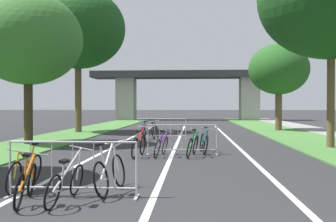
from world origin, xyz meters
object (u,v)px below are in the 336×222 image
object	(u,v)px
tree_right_oak_mid	(279,69)
bicycle_yellow_6	(26,171)
crowd_barrier_second	(182,140)
bicycle_green_2	(193,145)
bicycle_orange_4	(26,183)
bicycle_black_7	(155,131)
crowd_barrier_third	(163,129)
tree_left_pine_near	(28,39)
bicycle_teal_3	(204,143)
bicycle_red_9	(139,145)
crowd_barrier_nearest	(73,169)
tree_left_maple_mid	(78,29)
bicycle_silver_0	(66,183)
bicycle_white_5	(110,173)
bicycle_blue_1	(143,132)
bicycle_purple_8	(161,146)

from	to	relation	value
tree_right_oak_mid	bicycle_yellow_6	world-z (taller)	tree_right_oak_mid
crowd_barrier_second	bicycle_green_2	size ratio (longest dim) A/B	1.41
bicycle_orange_4	bicycle_black_7	size ratio (longest dim) A/B	0.98
crowd_barrier_third	tree_left_pine_near	bearing A→B (deg)	-149.60
bicycle_teal_3	crowd_barrier_third	bearing A→B (deg)	-77.25
tree_right_oak_mid	bicycle_red_9	distance (m)	16.01
bicycle_orange_4	bicycle_yellow_6	bearing A→B (deg)	101.86
tree_right_oak_mid	crowd_barrier_nearest	world-z (taller)	tree_right_oak_mid
tree_left_maple_mid	bicycle_orange_4	distance (m)	18.94
crowd_barrier_second	bicycle_silver_0	distance (m)	6.96
tree_left_pine_near	bicycle_white_5	distance (m)	11.29
bicycle_black_7	tree_left_maple_mid	bearing A→B (deg)	148.45
bicycle_white_5	bicycle_red_9	size ratio (longest dim) A/B	0.97
bicycle_teal_3	bicycle_blue_1	bearing A→B (deg)	-67.29
bicycle_orange_4	bicycle_black_7	distance (m)	13.57
crowd_barrier_third	bicycle_silver_0	distance (m)	13.03
tree_left_pine_near	bicycle_green_2	world-z (taller)	tree_left_pine_near
bicycle_white_5	bicycle_teal_3	bearing A→B (deg)	79.60
tree_left_maple_mid	crowd_barrier_second	size ratio (longest dim) A/B	3.69
tree_left_pine_near	bicycle_orange_4	distance (m)	11.48
bicycle_blue_1	bicycle_red_9	xyz separation A→B (m)	(0.67, -6.36, 0.01)
crowd_barrier_second	bicycle_purple_8	xyz separation A→B (m)	(-0.69, -0.44, -0.16)
tree_right_oak_mid	bicycle_orange_4	xyz separation A→B (m)	(-8.64, -19.81, -3.78)
bicycle_blue_1	bicycle_green_2	xyz separation A→B (m)	(2.47, -6.16, 0.01)
bicycle_blue_1	crowd_barrier_third	bearing A→B (deg)	16.12
bicycle_blue_1	bicycle_white_5	bearing A→B (deg)	-99.17
bicycle_red_9	bicycle_black_7	bearing A→B (deg)	97.83
crowd_barrier_third	bicycle_blue_1	distance (m)	1.06
bicycle_silver_0	bicycle_black_7	world-z (taller)	bicycle_silver_0
tree_right_oak_mid	bicycle_orange_4	bearing A→B (deg)	-113.55
tree_left_pine_near	tree_right_oak_mid	bearing A→B (deg)	37.90
tree_left_pine_near	bicycle_black_7	world-z (taller)	tree_left_pine_near
crowd_barrier_third	tree_left_maple_mid	bearing A→B (deg)	142.85
crowd_barrier_nearest	bicycle_silver_0	bearing A→B (deg)	-88.82
bicycle_yellow_6	bicycle_white_5	bearing A→B (deg)	174.27
tree_left_maple_mid	bicycle_orange_4	world-z (taller)	tree_left_maple_mid
tree_right_oak_mid	bicycle_black_7	world-z (taller)	tree_right_oak_mid
bicycle_yellow_6	bicycle_red_9	world-z (taller)	bicycle_red_9
crowd_barrier_second	bicycle_teal_3	xyz separation A→B (m)	(0.76, 0.56, -0.14)
tree_left_maple_mid	bicycle_silver_0	distance (m)	19.06
tree_left_pine_near	crowd_barrier_nearest	distance (m)	11.32
tree_left_pine_near	crowd_barrier_third	distance (m)	7.65
bicycle_blue_1	bicycle_teal_3	xyz separation A→B (m)	(2.86, -5.23, 0.01)
bicycle_blue_1	bicycle_black_7	size ratio (longest dim) A/B	0.96
bicycle_orange_4	bicycle_yellow_6	xyz separation A→B (m)	(-0.47, 1.04, 0.02)
tree_left_maple_mid	bicycle_black_7	distance (m)	8.97
bicycle_white_5	crowd_barrier_second	bearing A→B (deg)	84.90
bicycle_green_2	bicycle_red_9	world-z (taller)	bicycle_red_9
bicycle_blue_1	bicycle_white_5	xyz separation A→B (m)	(0.85, -11.66, 0.02)
bicycle_white_5	bicycle_purple_8	distance (m)	5.45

